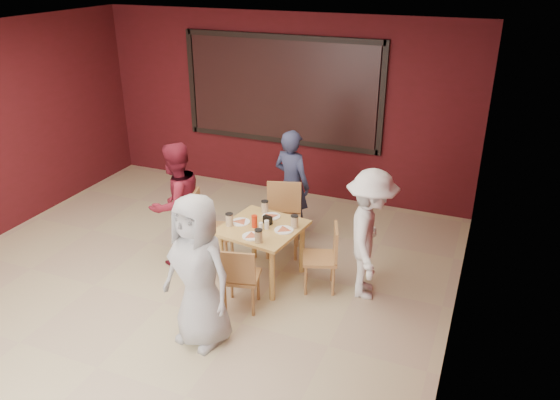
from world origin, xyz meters
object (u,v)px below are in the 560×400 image
at_px(diner_back, 292,184).
at_px(diner_left, 176,204).
at_px(diner_right, 370,235).
at_px(chair_left, 206,226).
at_px(dining_table, 262,232).
at_px(chair_front, 240,276).
at_px(diner_front, 198,272).
at_px(chair_back, 283,214).
at_px(chair_right, 326,254).

xyz_separation_m(diner_back, diner_left, (-1.06, -1.16, 0.02)).
relative_size(diner_left, diner_right, 1.03).
height_order(chair_left, diner_left, diner_left).
height_order(dining_table, chair_left, chair_left).
distance_m(chair_front, diner_front, 0.70).
bearing_deg(diner_front, diner_back, 101.35).
bearing_deg(chair_back, diner_left, -146.86).
height_order(chair_back, diner_back, diner_back).
bearing_deg(diner_front, chair_right, 69.26).
distance_m(chair_back, diner_right, 1.40).
bearing_deg(diner_right, diner_left, 81.92).
bearing_deg(chair_back, chair_left, -135.56).
relative_size(dining_table, diner_front, 0.62).
distance_m(dining_table, chair_back, 0.72).
xyz_separation_m(diner_front, diner_right, (1.32, 1.42, -0.04)).
xyz_separation_m(chair_right, diner_back, (-0.84, 1.09, 0.30)).
relative_size(chair_front, diner_left, 0.50).
bearing_deg(chair_right, chair_left, -178.04).
distance_m(chair_right, diner_right, 0.56).
relative_size(chair_front, diner_right, 0.51).
height_order(dining_table, diner_back, diner_back).
relative_size(chair_right, diner_back, 0.53).
bearing_deg(chair_front, diner_back, 94.02).
height_order(diner_front, diner_back, diner_front).
xyz_separation_m(chair_left, diner_right, (1.97, 0.13, 0.21)).
xyz_separation_m(chair_back, diner_right, (1.25, -0.58, 0.24)).
distance_m(diner_back, diner_right, 1.65).
relative_size(chair_back, diner_left, 0.59).
relative_size(chair_front, chair_right, 0.97).
relative_size(dining_table, chair_back, 1.08).
xyz_separation_m(chair_front, diner_right, (1.18, 0.84, 0.31)).
bearing_deg(chair_back, diner_right, -24.81).
bearing_deg(chair_left, diner_back, 59.73).
bearing_deg(chair_left, chair_front, -41.48).
height_order(chair_front, diner_left, diner_left).
distance_m(chair_front, diner_left, 1.41).
height_order(diner_front, diner_left, diner_front).
distance_m(chair_left, diner_right, 1.99).
relative_size(diner_front, diner_back, 1.05).
distance_m(chair_back, diner_left, 1.35).
xyz_separation_m(chair_right, diner_front, (-0.85, -1.34, 0.34)).
height_order(chair_front, diner_front, diner_front).
distance_m(chair_back, chair_right, 1.03).
height_order(chair_back, diner_right, diner_right).
distance_m(chair_left, diner_left, 0.45).
distance_m(diner_front, diner_right, 1.94).
bearing_deg(diner_left, diner_front, 57.82).
bearing_deg(chair_front, chair_back, 93.06).
xyz_separation_m(chair_front, diner_front, (-0.14, -0.59, 0.35)).
height_order(chair_left, diner_right, diner_right).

